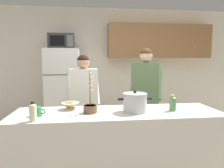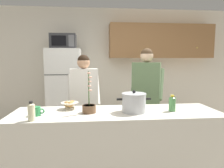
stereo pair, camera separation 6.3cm
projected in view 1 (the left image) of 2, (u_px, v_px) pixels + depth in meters
name	position (u px, v px, depth m)	size (l,w,h in m)	color
back_wall_unit	(115.00, 63.00, 4.48)	(6.00, 0.48, 2.60)	silver
kitchen_island	(118.00, 151.00, 2.34)	(2.33, 0.68, 0.92)	silver
refrigerator	(63.00, 93.00, 4.03)	(0.64, 0.68, 1.71)	white
microwave	(62.00, 41.00, 3.89)	(0.48, 0.37, 0.28)	#2D2D30
person_near_pot	(84.00, 96.00, 3.01)	(0.51, 0.43, 1.58)	#33384C
person_by_sink	(146.00, 89.00, 3.21)	(0.62, 0.56, 1.68)	black
cooking_pot	(135.00, 102.00, 2.27)	(0.38, 0.27, 0.25)	silver
coffee_mug	(37.00, 112.00, 2.10)	(0.13, 0.09, 0.10)	#2D8C4C
bread_bowl	(70.00, 105.00, 2.39)	(0.21, 0.21, 0.10)	beige
bottle_near_edge	(173.00, 103.00, 2.32)	(0.08, 0.08, 0.19)	#4C8C4C
bottle_mid_counter	(33.00, 112.00, 1.92)	(0.07, 0.07, 0.19)	beige
potted_orchid	(90.00, 107.00, 2.23)	(0.15, 0.15, 0.46)	brown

